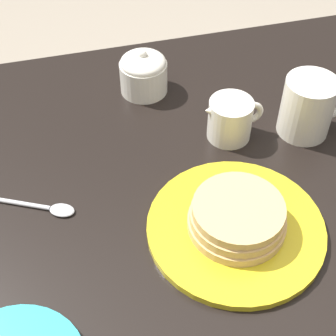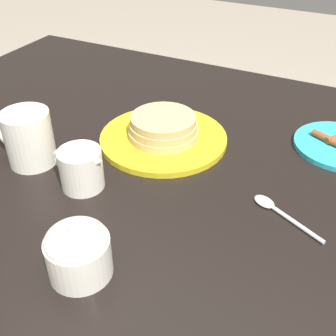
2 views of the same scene
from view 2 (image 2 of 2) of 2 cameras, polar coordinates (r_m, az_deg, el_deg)
The scene contains 6 objects.
dining_table at distance 0.90m, azimuth -2.75°, elevation -3.98°, with size 1.25×0.93×0.75m.
pancake_plate at distance 0.84m, azimuth -0.63°, elevation 4.82°, with size 0.26×0.26×0.06m.
coffee_mug at distance 0.81m, azimuth -18.50°, elevation 3.98°, with size 0.12×0.09×0.10m.
creamer_pitcher at distance 0.73m, azimuth -11.65°, elevation -0.01°, with size 0.11×0.07×0.08m.
sugar_bowl at distance 0.58m, azimuth -12.09°, elevation -10.95°, with size 0.09×0.09×0.09m.
spoon at distance 0.70m, azimuth 14.45°, elevation -5.50°, with size 0.13×0.07×0.01m.
Camera 2 is at (-0.35, 0.60, 1.20)m, focal length 45.00 mm.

